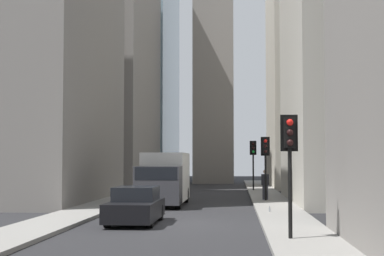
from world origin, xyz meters
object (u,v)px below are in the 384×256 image
(delivery_truck, at_px, (164,178))
(pedestrian, at_px, (265,183))
(traffic_light_foreground, at_px, (290,147))
(sedan_black, at_px, (135,206))
(traffic_light_far_junction, at_px, (253,154))
(discarded_bottle, at_px, (270,209))
(traffic_light_midblock, at_px, (265,154))

(delivery_truck, height_order, pedestrian, delivery_truck)
(traffic_light_foreground, bearing_deg, sedan_black, 48.20)
(traffic_light_far_junction, relative_size, discarded_bottle, 14.14)
(delivery_truck, xyz_separation_m, sedan_black, (-9.00, -0.00, -0.80))
(delivery_truck, height_order, sedan_black, delivery_truck)
(traffic_light_far_junction, bearing_deg, traffic_light_midblock, -178.16)
(sedan_black, height_order, traffic_light_midblock, traffic_light_midblock)
(pedestrian, distance_m, discarded_bottle, 8.18)
(traffic_light_foreground, distance_m, pedestrian, 17.10)
(sedan_black, xyz_separation_m, discarded_bottle, (3.99, -5.37, -0.42))
(sedan_black, relative_size, traffic_light_foreground, 1.17)
(traffic_light_foreground, relative_size, traffic_light_far_junction, 0.96)
(delivery_truck, relative_size, pedestrian, 3.70)
(traffic_light_foreground, xyz_separation_m, pedestrian, (17.02, -0.11, -1.74))
(delivery_truck, height_order, traffic_light_foreground, traffic_light_foreground)
(traffic_light_foreground, distance_m, traffic_light_midblock, 16.52)
(traffic_light_foreground, height_order, pedestrian, traffic_light_foreground)
(traffic_light_far_junction, bearing_deg, traffic_light_foreground, -179.48)
(pedestrian, bearing_deg, delivery_truck, 119.21)
(delivery_truck, distance_m, pedestrian, 6.41)
(sedan_black, xyz_separation_m, traffic_light_foreground, (-4.89, -5.47, 2.17))
(delivery_truck, distance_m, traffic_light_midblock, 6.32)
(sedan_black, relative_size, pedestrian, 2.46)
(delivery_truck, relative_size, traffic_light_midblock, 1.76)
(delivery_truck, bearing_deg, traffic_light_foreground, -158.50)
(sedan_black, relative_size, discarded_bottle, 15.93)
(delivery_truck, bearing_deg, sedan_black, -180.00)
(sedan_black, distance_m, pedestrian, 13.36)
(sedan_black, bearing_deg, delivery_truck, 0.00)
(delivery_truck, bearing_deg, discarded_bottle, -133.04)
(delivery_truck, relative_size, sedan_black, 1.50)
(sedan_black, height_order, traffic_light_foreground, traffic_light_foreground)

